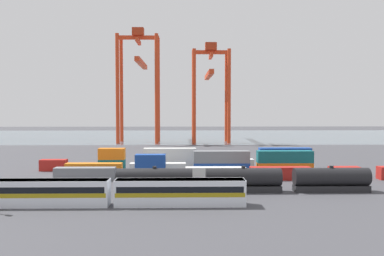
{
  "coord_description": "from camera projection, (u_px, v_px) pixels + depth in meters",
  "views": [
    {
      "loc": [
        -6.83,
        -79.44,
        14.3
      ],
      "look_at": [
        -4.71,
        26.12,
        9.35
      ],
      "focal_mm": 38.03,
      "sensor_mm": 36.0,
      "label": 1
    }
  ],
  "objects": [
    {
      "name": "shipping_container_3",
      "position": [
        215.0,
        173.0,
        81.83
      ],
      "size": [
        12.1,
        2.44,
        2.6
      ],
      "primitive_type": "cube",
      "color": "silver",
      "rests_on": "ground_plane"
    },
    {
      "name": "passenger_train",
      "position": [
        112.0,
        191.0,
        59.91
      ],
      "size": [
        39.31,
        3.14,
        3.9
      ],
      "color": "silver",
      "rests_on": "ground_plane"
    },
    {
      "name": "shipping_container_16",
      "position": [
        170.0,
        165.0,
        94.6
      ],
      "size": [
        12.1,
        2.44,
        2.6
      ],
      "primitive_type": "cube",
      "color": "silver",
      "rests_on": "ground_plane"
    },
    {
      "name": "harbour_water",
      "position": [
        197.0,
        136.0,
        216.27
      ],
      "size": [
        400.0,
        110.0,
        0.01
      ],
      "primitive_type": "cube",
      "color": "slate",
      "rests_on": "ground_plane"
    },
    {
      "name": "shipping_container_13",
      "position": [
        54.0,
        165.0,
        94.06
      ],
      "size": [
        6.04,
        2.44,
        2.6
      ],
      "primitive_type": "cube",
      "color": "#AD211C",
      "rests_on": "ground_plane"
    },
    {
      "name": "gantry_crane_central",
      "position": [
        210.0,
        83.0,
        175.94
      ],
      "size": [
        16.07,
        37.44,
        42.35
      ],
      "color": "red",
      "rests_on": "ground_plane"
    },
    {
      "name": "ground_plane",
      "position": [
        207.0,
        157.0,
        120.09
      ],
      "size": [
        420.0,
        420.0,
        0.0
      ],
      "primitive_type": "plane",
      "color": "#424247"
    },
    {
      "name": "gantry_crane_west",
      "position": [
        139.0,
        74.0,
        174.79
      ],
      "size": [
        17.66,
        37.17,
        48.43
      ],
      "color": "red",
      "rests_on": "ground_plane"
    },
    {
      "name": "freight_tank_row",
      "position": [
        243.0,
        180.0,
        70.0
      ],
      "size": [
        43.53,
        3.02,
        4.48
      ],
      "color": "#232326",
      "rests_on": "ground_plane"
    },
    {
      "name": "shipping_container_17",
      "position": [
        170.0,
        154.0,
        94.47
      ],
      "size": [
        12.1,
        2.44,
        2.6
      ],
      "primitive_type": "cube",
      "color": "silver",
      "rests_on": "shipping_container_16"
    },
    {
      "name": "shipping_container_19",
      "position": [
        285.0,
        164.0,
        95.14
      ],
      "size": [
        12.1,
        2.44,
        2.6
      ],
      "primitive_type": "cube",
      "color": "slate",
      "rests_on": "ground_plane"
    },
    {
      "name": "shipping_container_14",
      "position": [
        112.0,
        165.0,
        94.33
      ],
      "size": [
        6.04,
        2.44,
        2.6
      ],
      "primitive_type": "cube",
      "color": "#146066",
      "rests_on": "ground_plane"
    },
    {
      "name": "shipping_container_10",
      "position": [
        222.0,
        157.0,
        88.22
      ],
      "size": [
        12.1,
        2.44,
        2.6
      ],
      "primitive_type": "cube",
      "color": "slate",
      "rests_on": "shipping_container_9"
    },
    {
      "name": "shipping_container_18",
      "position": [
        227.0,
        165.0,
        94.87
      ],
      "size": [
        12.1,
        2.44,
        2.6
      ],
      "primitive_type": "cube",
      "color": "silver",
      "rests_on": "ground_plane"
    },
    {
      "name": "shipping_container_0",
      "position": [
        85.0,
        174.0,
        81.3
      ],
      "size": [
        12.1,
        2.44,
        2.6
      ],
      "primitive_type": "cube",
      "color": "slate",
      "rests_on": "ground_plane"
    },
    {
      "name": "shipping_container_1",
      "position": [
        151.0,
        174.0,
        81.56
      ],
      "size": [
        6.04,
        2.44,
        2.6
      ],
      "primitive_type": "cube",
      "color": "slate",
      "rests_on": "ground_plane"
    },
    {
      "name": "shipping_container_20",
      "position": [
        285.0,
        153.0,
        95.01
      ],
      "size": [
        12.1,
        2.44,
        2.6
      ],
      "primitive_type": "cube",
      "color": "#1C4299",
      "rests_on": "shipping_container_19"
    },
    {
      "name": "shipping_container_8",
      "position": [
        158.0,
        169.0,
        88.07
      ],
      "size": [
        12.1,
        2.44,
        2.6
      ],
      "primitive_type": "cube",
      "color": "silver",
      "rests_on": "ground_plane"
    },
    {
      "name": "shipping_container_7",
      "position": [
        94.0,
        169.0,
        87.79
      ],
      "size": [
        12.1,
        2.44,
        2.6
      ],
      "primitive_type": "cube",
      "color": "orange",
      "rests_on": "ground_plane"
    },
    {
      "name": "shipping_container_5",
      "position": [
        344.0,
        173.0,
        82.35
      ],
      "size": [
        6.04,
        2.44,
        2.6
      ],
      "primitive_type": "cube",
      "color": "#AD211C",
      "rests_on": "ground_plane"
    },
    {
      "name": "shipping_container_12",
      "position": [
        285.0,
        157.0,
        88.5
      ],
      "size": [
        12.1,
        2.44,
        2.6
      ],
      "primitive_type": "cube",
      "color": "#146066",
      "rests_on": "shipping_container_11"
    },
    {
      "name": "shipping_container_15",
      "position": [
        112.0,
        154.0,
        94.2
      ],
      "size": [
        6.04,
        2.44,
        2.6
      ],
      "primitive_type": "cube",
      "color": "orange",
      "rests_on": "shipping_container_14"
    },
    {
      "name": "shipping_container_11",
      "position": [
        285.0,
        169.0,
        88.62
      ],
      "size": [
        12.1,
        2.44,
        2.6
      ],
      "primitive_type": "cube",
      "color": "orange",
      "rests_on": "ground_plane"
    },
    {
      "name": "shipping_container_9",
      "position": [
        221.0,
        169.0,
        88.34
      ],
      "size": [
        12.1,
        2.44,
        2.6
      ],
      "primitive_type": "cube",
      "color": "#1C4299",
      "rests_on": "ground_plane"
    },
    {
      "name": "shipping_container_2",
      "position": [
        150.0,
        161.0,
        81.44
      ],
      "size": [
        6.04,
        2.44,
        2.6
      ],
      "primitive_type": "cube",
      "color": "#1C4299",
      "rests_on": "shipping_container_1"
    },
    {
      "name": "shipping_container_4",
      "position": [
        280.0,
        173.0,
        82.09
      ],
      "size": [
        12.1,
        2.44,
        2.6
      ],
      "primitive_type": "cube",
      "color": "#AD211C",
      "rests_on": "ground_plane"
    }
  ]
}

